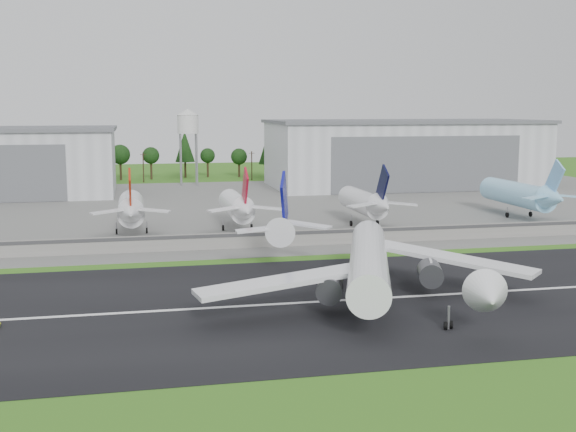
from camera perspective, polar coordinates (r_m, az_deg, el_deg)
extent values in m
plane|color=#2E6818|center=(102.07, 3.08, -8.33)|extent=(600.00, 600.00, 0.00)
cube|color=black|center=(111.35, 1.72, -6.85)|extent=(320.00, 60.00, 0.10)
cube|color=white|center=(111.34, 1.72, -6.82)|extent=(220.00, 1.00, 0.02)
cube|color=slate|center=(217.79, -5.20, 0.69)|extent=(320.00, 150.00, 0.10)
cube|color=gray|center=(153.98, -2.27, -1.90)|extent=(240.00, 0.50, 3.50)
cube|color=#38383A|center=(153.46, -2.26, -1.46)|extent=(240.00, 0.12, 0.70)
cube|color=silver|center=(278.68, 9.15, 4.79)|extent=(100.00, 45.00, 24.00)
cube|color=#595B60|center=(278.17, 9.21, 7.38)|extent=(102.00, 47.00, 1.20)
cube|color=#595B60|center=(257.89, 10.96, 4.03)|extent=(70.00, 0.30, 19.68)
cylinder|color=#99999E|center=(277.50, -8.43, 4.38)|extent=(0.50, 0.50, 20.00)
cylinder|color=#99999E|center=(283.91, -7.30, 4.50)|extent=(0.50, 0.50, 20.00)
cylinder|color=silver|center=(280.08, -7.91, 7.19)|extent=(8.00, 8.00, 7.00)
cone|color=silver|center=(280.01, -7.93, 8.16)|extent=(8.40, 8.40, 2.40)
cylinder|color=white|center=(112.45, 6.38, -3.53)|extent=(19.34, 43.59, 5.80)
cone|color=white|center=(94.20, 15.57, -6.16)|extent=(7.39, 7.52, 5.80)
cone|color=white|center=(133.98, -0.40, -1.00)|extent=(8.06, 10.28, 5.51)
cube|color=navy|center=(132.78, -0.30, 1.22)|extent=(3.47, 9.21, 11.13)
cube|color=white|center=(120.59, 12.68, -3.25)|extent=(23.30, 24.03, 2.65)
cylinder|color=#333338|center=(116.21, 11.17, -4.45)|extent=(5.34, 6.42, 3.80)
cube|color=white|center=(136.04, 1.53, -0.69)|extent=(9.15, 7.91, 0.98)
cube|color=white|center=(102.84, 0.31, -5.07)|extent=(28.51, 10.13, 2.65)
cylinder|color=#333338|center=(104.85, 3.33, -5.72)|extent=(5.34, 6.42, 3.80)
cube|color=white|center=(131.09, -2.18, -1.04)|extent=(9.02, 3.25, 0.98)
cube|color=#99999E|center=(110.39, 7.59, -6.18)|extent=(18.92, 31.62, 3.20)
cylinder|color=black|center=(113.51, 3.60, -6.15)|extent=(0.85, 1.55, 1.50)
cylinder|color=silver|center=(175.82, -12.30, 0.63)|extent=(6.07, 24.00, 6.07)
cone|color=silver|center=(160.33, -12.31, 0.24)|extent=(5.77, 7.00, 5.77)
cube|color=#9C210C|center=(160.22, -12.37, 1.97)|extent=(0.45, 8.59, 10.02)
cylinder|color=#99999E|center=(174.56, -13.40, -0.97)|extent=(0.32, 0.32, 3.00)
cylinder|color=#99999E|center=(174.53, -11.10, -0.90)|extent=(0.32, 0.32, 3.00)
cylinder|color=black|center=(174.68, -13.39, -1.19)|extent=(0.40, 1.40, 1.40)
cylinder|color=white|center=(177.51, -4.13, 0.82)|extent=(5.69, 24.00, 5.69)
cone|color=white|center=(162.18, -3.37, 0.45)|extent=(5.40, 7.00, 5.40)
cube|color=#A40C23|center=(162.07, -3.41, 2.15)|extent=(0.45, 8.59, 10.02)
cylinder|color=#99999E|center=(175.74, -5.16, -0.71)|extent=(0.32, 0.32, 3.00)
cylinder|color=#99999E|center=(176.71, -2.90, -0.63)|extent=(0.32, 0.32, 3.00)
cylinder|color=black|center=(175.85, -5.15, -0.93)|extent=(0.40, 1.40, 1.40)
cylinder|color=silver|center=(184.76, 5.88, 1.11)|extent=(5.80, 24.00, 5.80)
cone|color=silver|center=(170.08, 7.49, 0.79)|extent=(5.51, 7.00, 5.51)
cube|color=black|center=(169.98, 7.47, 2.41)|extent=(0.45, 8.59, 10.02)
cylinder|color=#99999E|center=(182.44, 5.01, -0.36)|extent=(0.32, 0.32, 3.00)
cylinder|color=#99999E|center=(184.61, 7.09, -0.29)|extent=(0.32, 0.32, 3.00)
cylinder|color=black|center=(182.55, 5.01, -0.58)|extent=(0.40, 1.40, 1.40)
cylinder|color=#93D8FF|center=(207.83, 17.57, 1.68)|extent=(6.54, 30.00, 6.54)
cone|color=#93D8FF|center=(191.98, 20.31, 1.32)|extent=(6.21, 7.00, 6.21)
cube|color=#78B9F6|center=(191.90, 20.30, 2.76)|extent=(0.45, 8.59, 10.02)
cylinder|color=#99999E|center=(204.98, 16.94, 0.28)|extent=(0.32, 0.32, 3.00)
cylinder|color=#99999E|center=(208.46, 18.62, 0.33)|extent=(0.32, 0.32, 3.00)
cylinder|color=black|center=(205.08, 16.93, 0.08)|extent=(0.40, 1.40, 1.40)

